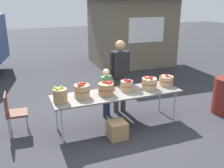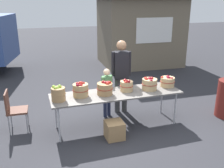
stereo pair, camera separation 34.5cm
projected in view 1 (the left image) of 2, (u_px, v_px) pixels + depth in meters
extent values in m
plane|color=#2D2D33|center=(117.00, 125.00, 5.53)|extent=(40.00, 40.00, 0.00)
cube|color=slate|center=(117.00, 94.00, 5.30)|extent=(2.70, 0.76, 0.03)
cylinder|color=#B2B2B7|center=(62.00, 127.00, 4.72)|extent=(0.04, 0.04, 0.72)
cylinder|color=#B2B2B7|center=(175.00, 107.00, 5.58)|extent=(0.04, 0.04, 0.72)
cylinder|color=#B2B2B7|center=(56.00, 114.00, 5.25)|extent=(0.04, 0.04, 0.72)
cylinder|color=#B2B2B7|center=(160.00, 97.00, 6.11)|extent=(0.04, 0.04, 0.72)
cylinder|color=#A87F51|center=(60.00, 95.00, 4.80)|extent=(0.27, 0.27, 0.26)
torus|color=#A87F51|center=(60.00, 95.00, 4.79)|extent=(0.29, 0.29, 0.01)
sphere|color=#9EC647|center=(60.00, 89.00, 4.75)|extent=(0.07, 0.07, 0.07)
sphere|color=#9EC647|center=(60.00, 90.00, 4.75)|extent=(0.08, 0.08, 0.08)
sphere|color=#9EC647|center=(61.00, 89.00, 4.78)|extent=(0.07, 0.07, 0.07)
sphere|color=#8CB738|center=(61.00, 88.00, 4.78)|extent=(0.08, 0.08, 0.08)
sphere|color=#9EC647|center=(57.00, 89.00, 4.70)|extent=(0.07, 0.07, 0.07)
sphere|color=#8CB738|center=(59.00, 90.00, 4.76)|extent=(0.07, 0.07, 0.07)
sphere|color=#9EC647|center=(55.00, 88.00, 4.78)|extent=(0.07, 0.07, 0.07)
cylinder|color=tan|center=(82.00, 91.00, 5.03)|extent=(0.30, 0.30, 0.26)
torus|color=maroon|center=(82.00, 90.00, 5.03)|extent=(0.32, 0.32, 0.01)
sphere|color=maroon|center=(79.00, 86.00, 4.90)|extent=(0.07, 0.07, 0.07)
sphere|color=maroon|center=(85.00, 84.00, 5.04)|extent=(0.07, 0.07, 0.07)
sphere|color=maroon|center=(83.00, 86.00, 4.92)|extent=(0.07, 0.07, 0.07)
sphere|color=#B22319|center=(82.00, 84.00, 5.04)|extent=(0.08, 0.08, 0.08)
sphere|color=#B22319|center=(83.00, 84.00, 5.01)|extent=(0.07, 0.07, 0.07)
sphere|color=maroon|center=(79.00, 84.00, 5.01)|extent=(0.07, 0.07, 0.07)
cylinder|color=#A87F51|center=(106.00, 89.00, 5.17)|extent=(0.31, 0.31, 0.24)
torus|color=maroon|center=(106.00, 88.00, 5.16)|extent=(0.33, 0.33, 0.01)
sphere|color=#B22319|center=(109.00, 84.00, 5.08)|extent=(0.08, 0.08, 0.08)
sphere|color=maroon|center=(109.00, 83.00, 5.17)|extent=(0.07, 0.07, 0.07)
sphere|color=maroon|center=(104.00, 82.00, 5.17)|extent=(0.08, 0.08, 0.08)
sphere|color=#B22319|center=(111.00, 83.00, 5.14)|extent=(0.08, 0.08, 0.08)
sphere|color=maroon|center=(106.00, 83.00, 5.15)|extent=(0.07, 0.07, 0.07)
sphere|color=maroon|center=(106.00, 83.00, 5.13)|extent=(0.06, 0.06, 0.06)
sphere|color=maroon|center=(106.00, 83.00, 5.16)|extent=(0.07, 0.07, 0.07)
cylinder|color=tan|center=(127.00, 86.00, 5.39)|extent=(0.26, 0.26, 0.22)
torus|color=maroon|center=(127.00, 85.00, 5.39)|extent=(0.28, 0.28, 0.01)
sphere|color=maroon|center=(127.00, 81.00, 5.34)|extent=(0.07, 0.07, 0.07)
sphere|color=maroon|center=(129.00, 82.00, 5.35)|extent=(0.08, 0.08, 0.08)
sphere|color=maroon|center=(125.00, 80.00, 5.34)|extent=(0.07, 0.07, 0.07)
sphere|color=#B22319|center=(126.00, 82.00, 5.28)|extent=(0.07, 0.07, 0.07)
sphere|color=maroon|center=(127.00, 81.00, 5.36)|extent=(0.07, 0.07, 0.07)
sphere|color=maroon|center=(129.00, 81.00, 5.26)|extent=(0.07, 0.07, 0.07)
cylinder|color=tan|center=(149.00, 84.00, 5.50)|extent=(0.31, 0.31, 0.24)
torus|color=maroon|center=(149.00, 83.00, 5.50)|extent=(0.33, 0.33, 0.01)
sphere|color=maroon|center=(152.00, 77.00, 5.47)|extent=(0.07, 0.07, 0.07)
sphere|color=#B22319|center=(146.00, 79.00, 5.43)|extent=(0.07, 0.07, 0.07)
sphere|color=maroon|center=(149.00, 79.00, 5.46)|extent=(0.07, 0.07, 0.07)
sphere|color=#B22319|center=(145.00, 78.00, 5.51)|extent=(0.07, 0.07, 0.07)
sphere|color=maroon|center=(151.00, 80.00, 5.36)|extent=(0.07, 0.07, 0.07)
sphere|color=maroon|center=(149.00, 78.00, 5.48)|extent=(0.08, 0.08, 0.08)
cylinder|color=tan|center=(166.00, 81.00, 5.73)|extent=(0.31, 0.31, 0.21)
torus|color=maroon|center=(166.00, 80.00, 5.73)|extent=(0.33, 0.33, 0.01)
sphere|color=maroon|center=(170.00, 77.00, 5.64)|extent=(0.07, 0.07, 0.07)
sphere|color=maroon|center=(166.00, 76.00, 5.74)|extent=(0.07, 0.07, 0.07)
sphere|color=maroon|center=(167.00, 77.00, 5.65)|extent=(0.08, 0.08, 0.08)
sphere|color=maroon|center=(168.00, 77.00, 5.67)|extent=(0.07, 0.07, 0.07)
sphere|color=#B22319|center=(161.00, 77.00, 5.69)|extent=(0.06, 0.06, 0.06)
cylinder|color=#3F3F3F|center=(123.00, 95.00, 6.11)|extent=(0.12, 0.12, 0.84)
cylinder|color=#3F3F3F|center=(116.00, 95.00, 6.07)|extent=(0.12, 0.12, 0.84)
cube|color=black|center=(120.00, 65.00, 5.86)|extent=(0.35, 0.28, 0.63)
sphere|color=#936B4C|center=(120.00, 45.00, 5.71)|extent=(0.23, 0.23, 0.23)
cylinder|color=black|center=(128.00, 63.00, 5.88)|extent=(0.09, 0.09, 0.56)
cylinder|color=black|center=(112.00, 64.00, 5.81)|extent=(0.09, 0.09, 0.56)
cylinder|color=#262D4C|center=(108.00, 104.00, 5.92)|extent=(0.08, 0.08, 0.56)
cylinder|color=#262D4C|center=(105.00, 106.00, 5.84)|extent=(0.08, 0.08, 0.56)
cube|color=#4C7F4C|center=(106.00, 85.00, 5.73)|extent=(0.25, 0.22, 0.42)
sphere|color=beige|center=(106.00, 72.00, 5.63)|extent=(0.15, 0.15, 0.15)
cylinder|color=#4C7F4C|center=(110.00, 83.00, 5.80)|extent=(0.06, 0.06, 0.37)
cylinder|color=#4C7F4C|center=(102.00, 85.00, 5.64)|extent=(0.06, 0.06, 0.37)
cube|color=#726651|center=(131.00, 32.00, 10.44)|extent=(3.09, 2.52, 2.60)
cube|color=white|center=(146.00, 30.00, 9.33)|extent=(1.40, 0.10, 0.90)
cube|color=brown|center=(17.00, 113.00, 5.09)|extent=(0.42, 0.42, 0.04)
cube|color=brown|center=(6.00, 104.00, 4.97)|extent=(0.05, 0.40, 0.40)
cylinder|color=gray|center=(27.00, 126.00, 5.06)|extent=(0.02, 0.02, 0.42)
cylinder|color=gray|center=(27.00, 119.00, 5.37)|extent=(0.02, 0.02, 0.42)
cylinder|color=gray|center=(9.00, 129.00, 4.96)|extent=(0.02, 0.02, 0.42)
cylinder|color=gray|center=(10.00, 121.00, 5.27)|extent=(0.02, 0.02, 0.42)
cube|color=#A87F51|center=(117.00, 130.00, 4.99)|extent=(0.35, 0.35, 0.35)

